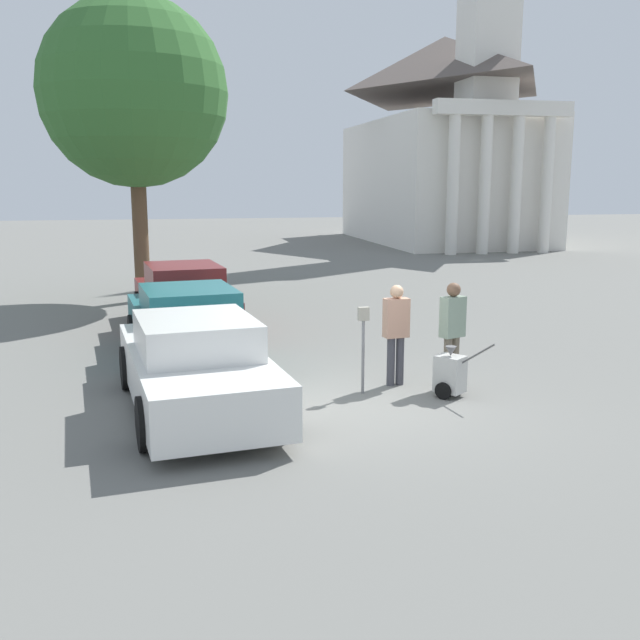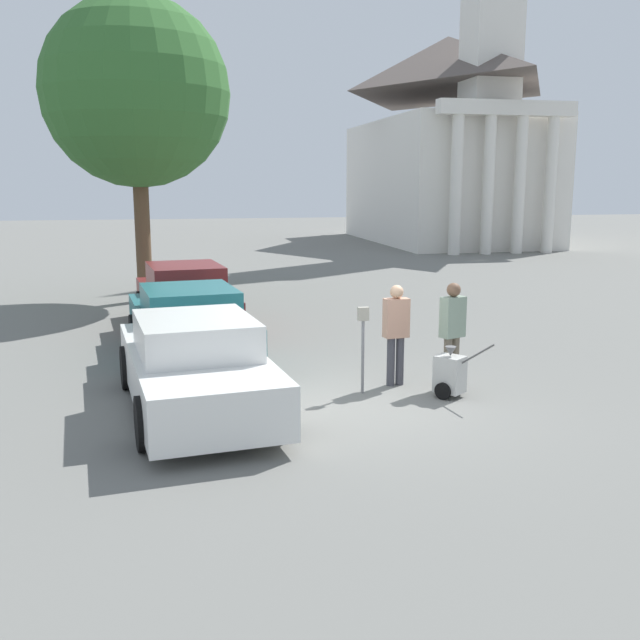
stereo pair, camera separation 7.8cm
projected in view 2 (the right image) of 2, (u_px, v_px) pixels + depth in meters
ground_plane at (368, 403)px, 11.30m from camera, size 120.00×120.00×0.00m
parked_car_white at (195, 366)px, 10.86m from camera, size 2.46×5.05×1.48m
parked_car_teal at (189, 326)px, 13.76m from camera, size 2.46×4.99×1.49m
parked_car_maroon at (185, 300)px, 16.78m from camera, size 2.40×5.08×1.58m
parking_meter at (363, 334)px, 11.66m from camera, size 0.18×0.09×1.46m
person_worker at (396, 329)px, 12.15m from camera, size 0.44×0.27×1.75m
person_supervisor at (452, 328)px, 12.04m from camera, size 0.47×0.36×1.80m
equipment_cart at (450, 374)px, 11.59m from camera, size 0.76×0.90×1.00m
church at (449, 127)px, 40.79m from camera, size 8.37×15.49×26.52m
shade_tree at (136, 93)px, 19.98m from camera, size 5.28×5.28×8.57m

